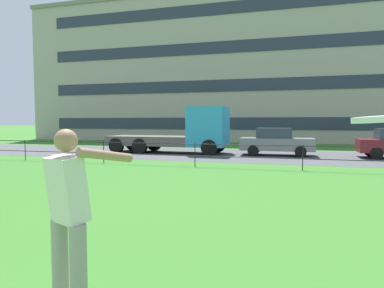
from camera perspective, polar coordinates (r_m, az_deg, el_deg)
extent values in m
cube|color=#4C4C51|center=(19.56, 4.72, -1.76)|extent=(80.00, 7.67, 0.01)
cylinder|color=black|center=(18.46, -26.37, -0.92)|extent=(0.04, 0.04, 1.00)
cylinder|color=black|center=(15.90, -14.71, -1.34)|extent=(0.04, 0.04, 1.00)
cylinder|color=black|center=(14.21, 0.51, -1.81)|extent=(0.04, 0.04, 1.00)
cylinder|color=black|center=(13.73, 18.22, -2.20)|extent=(0.04, 0.04, 1.00)
cylinder|color=black|center=(14.21, 0.51, -2.01)|extent=(34.60, 0.03, 0.03)
cylinder|color=black|center=(14.17, 0.51, 0.00)|extent=(34.60, 0.03, 0.03)
cylinder|color=gray|center=(3.81, -21.39, -18.36)|extent=(0.16, 0.16, 0.92)
cylinder|color=gray|center=(3.56, -18.63, -19.94)|extent=(0.16, 0.16, 0.92)
cube|color=silver|center=(3.46, -20.36, -7.18)|extent=(0.45, 0.41, 0.65)
sphere|color=#A87A5B|center=(3.40, -20.54, 0.55)|extent=(0.22, 0.22, 0.22)
cylinder|color=#A87A5B|center=(3.42, -14.35, -1.87)|extent=(0.32, 0.61, 0.19)
cylinder|color=#A87A5B|center=(3.65, -22.20, -6.57)|extent=(0.09, 0.09, 0.62)
cube|color=#2D99D1|center=(19.74, 2.80, 2.94)|extent=(2.16, 2.35, 2.30)
cube|color=#283342|center=(19.54, 5.35, 3.93)|extent=(0.16, 1.84, 0.87)
cube|color=#56514C|center=(20.98, -6.91, 0.59)|extent=(5.25, 2.43, 0.56)
cylinder|color=black|center=(20.75, 4.36, -0.20)|extent=(0.91, 0.32, 0.90)
cylinder|color=black|center=(18.69, 2.93, -0.63)|extent=(0.91, 0.32, 0.90)
cylinder|color=black|center=(22.06, -6.40, 0.02)|extent=(0.91, 0.32, 0.90)
cylinder|color=black|center=(20.15, -8.80, -0.36)|extent=(0.91, 0.32, 0.90)
cylinder|color=black|center=(22.73, -10.01, 0.09)|extent=(0.91, 0.32, 0.90)
cylinder|color=black|center=(20.87, -12.66, -0.26)|extent=(0.91, 0.32, 0.90)
cube|color=slate|center=(19.47, 14.14, -0.01)|extent=(4.02, 1.74, 0.68)
cube|color=#2D3847|center=(19.45, 13.73, 1.83)|extent=(1.92, 1.54, 0.56)
cylinder|color=black|center=(20.32, 17.67, -0.88)|extent=(0.60, 0.21, 0.60)
cylinder|color=black|center=(18.71, 17.88, -1.27)|extent=(0.60, 0.21, 0.60)
cylinder|color=black|center=(20.36, 10.68, -0.76)|extent=(0.60, 0.21, 0.60)
cylinder|color=black|center=(18.76, 10.29, -1.13)|extent=(0.60, 0.21, 0.60)
cylinder|color=black|center=(20.79, 27.86, -1.04)|extent=(0.61, 0.22, 0.60)
cylinder|color=black|center=(19.21, 28.74, -1.42)|extent=(0.61, 0.22, 0.60)
cube|color=#ADA393|center=(38.27, 4.88, 11.34)|extent=(38.58, 12.89, 13.88)
cube|color=gray|center=(39.85, 4.94, 21.57)|extent=(38.82, 13.13, 0.40)
cube|color=#283342|center=(31.60, 2.61, 3.49)|extent=(32.41, 0.06, 1.10)
cube|color=#283342|center=(31.78, 2.63, 9.76)|extent=(32.41, 0.06, 1.10)
cube|color=#283342|center=(32.32, 2.65, 15.89)|extent=(32.41, 0.06, 1.10)
cube|color=#283342|center=(33.23, 2.67, 21.75)|extent=(32.41, 0.06, 1.10)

